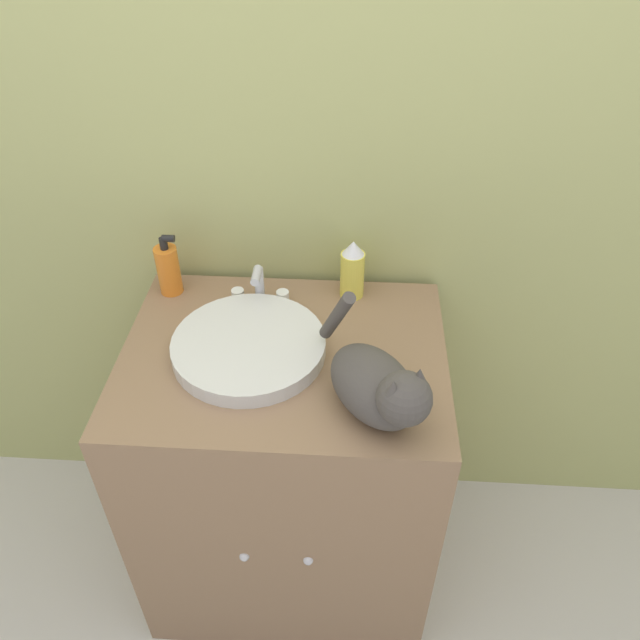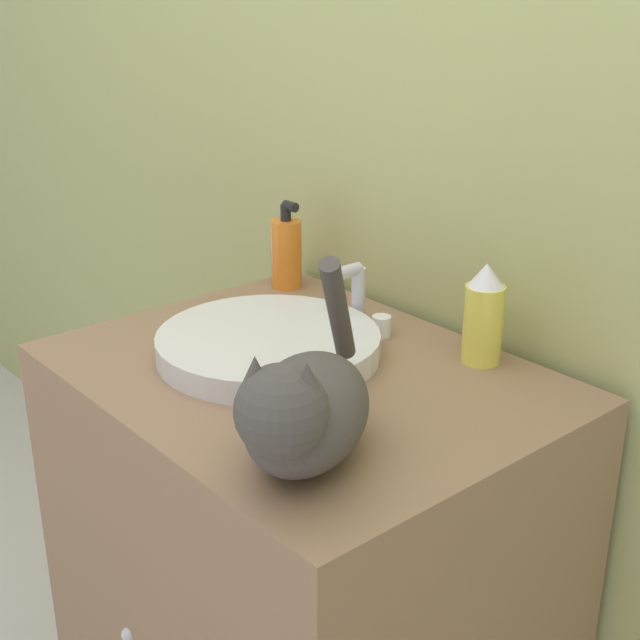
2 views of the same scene
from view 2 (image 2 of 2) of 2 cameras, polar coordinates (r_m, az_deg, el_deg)
The scene contains 7 objects.
wall_back at distance 1.47m, azimuth 9.27°, elevation 14.34°, with size 6.00×0.05×2.50m.
vanity_cabinet at distance 1.58m, azimuth -0.98°, elevation -17.51°, with size 0.75×0.60×0.86m.
sink_basin at distance 1.40m, azimuth -3.32°, elevation -1.58°, with size 0.35×0.35×0.04m.
faucet at distance 1.50m, azimuth 2.31°, elevation 1.18°, with size 0.15×0.08×0.11m.
cat at distance 1.07m, azimuth -1.11°, elevation -5.69°, with size 0.25×0.33×0.23m.
soap_bottle at distance 1.68m, azimuth -2.16°, elevation 4.39°, with size 0.06×0.06×0.17m.
spray_bottle at distance 1.38m, azimuth 10.43°, elevation 0.32°, with size 0.06×0.06×0.16m.
Camera 2 is at (0.95, -0.48, 1.44)m, focal length 50.00 mm.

